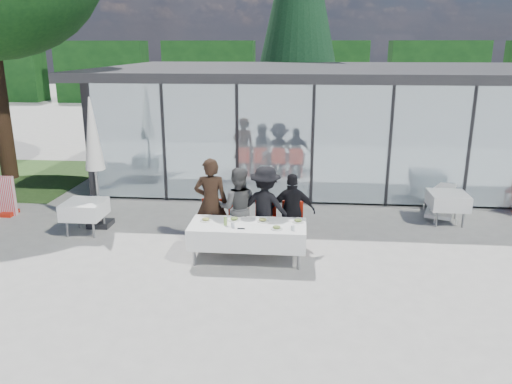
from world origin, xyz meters
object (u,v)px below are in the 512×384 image
(spare_table_left, at_px, (85,209))
(market_umbrella, at_px, (93,143))
(lounger, at_px, (441,205))
(plate_a, at_px, (206,220))
(diner_b, at_px, (238,208))
(plate_c, at_px, (263,220))
(diner_chair_c, at_px, (265,222))
(plate_b, at_px, (234,219))
(diner_c, at_px, (265,207))
(diner_chair_b, at_px, (238,221))
(spare_table_right, at_px, (448,201))
(diner_chair_a, at_px, (212,220))
(plate_extra, at_px, (277,228))
(plate_d, at_px, (298,221))
(juice_bottle, at_px, (225,221))
(diner_d, at_px, (292,212))
(diner_chair_d, at_px, (292,223))
(diner_a, at_px, (211,203))
(dining_table, at_px, (248,234))
(folded_eyeglasses, at_px, (241,229))

(spare_table_left, xyz_separation_m, market_umbrella, (0.15, 0.45, 1.43))
(lounger, bearing_deg, plate_a, -150.24)
(diner_b, xyz_separation_m, plate_c, (0.56, -0.52, -0.07))
(diner_chair_c, relative_size, plate_b, 4.26)
(market_umbrella, bearing_deg, diner_c, -12.89)
(diner_chair_b, relative_size, spare_table_right, 1.13)
(diner_chair_a, relative_size, spare_table_right, 1.13)
(diner_c, xyz_separation_m, plate_extra, (0.28, -0.91, -0.09))
(plate_b, height_order, plate_d, same)
(plate_extra, bearing_deg, juice_bottle, 173.81)
(diner_d, bearing_deg, plate_b, 21.91)
(diner_chair_d, bearing_deg, plate_extra, -105.98)
(diner_chair_b, relative_size, plate_extra, 4.26)
(diner_chair_b, height_order, plate_d, diner_chair_b)
(diner_chair_a, bearing_deg, market_umbrella, 163.26)
(plate_a, height_order, spare_table_right, plate_a)
(diner_a, height_order, diner_chair_b, diner_a)
(diner_chair_a, distance_m, plate_d, 1.91)
(diner_b, height_order, plate_d, diner_b)
(diner_c, xyz_separation_m, market_umbrella, (-3.94, 0.90, 1.11))
(dining_table, xyz_separation_m, folded_eyeglasses, (-0.10, -0.28, 0.22))
(plate_a, relative_size, market_umbrella, 0.08)
(market_umbrella, bearing_deg, diner_chair_c, -12.10)
(diner_chair_d, bearing_deg, juice_bottle, -145.86)
(plate_d, relative_size, juice_bottle, 1.41)
(diner_chair_d, height_order, juice_bottle, diner_chair_d)
(diner_c, xyz_separation_m, plate_c, (-0.01, -0.52, -0.09))
(dining_table, distance_m, diner_chair_b, 0.80)
(diner_chair_a, xyz_separation_m, folded_eyeglasses, (0.75, -1.02, 0.22))
(diner_chair_d, distance_m, plate_c, 0.84)
(plate_extra, height_order, spare_table_right, plate_extra)
(diner_d, height_order, lounger, diner_d)
(diner_c, bearing_deg, diner_d, -165.47)
(diner_chair_a, xyz_separation_m, juice_bottle, (0.42, -0.86, 0.29))
(diner_chair_d, distance_m, plate_extra, 1.04)
(diner_chair_d, bearing_deg, plate_b, -153.40)
(folded_eyeglasses, relative_size, market_umbrella, 0.05)
(diner_d, distance_m, plate_b, 1.25)
(market_umbrella, bearing_deg, diner_chair_d, -10.64)
(diner_chair_d, relative_size, market_umbrella, 0.33)
(plate_b, height_order, market_umbrella, market_umbrella)
(plate_a, relative_size, plate_d, 1.00)
(dining_table, bearing_deg, diner_a, 140.54)
(diner_a, height_order, diner_chair_c, diner_a)
(diner_d, distance_m, lounger, 4.44)
(dining_table, relative_size, spare_table_right, 2.63)
(diner_b, height_order, plate_a, diner_b)
(diner_chair_b, bearing_deg, plate_b, -90.48)
(diner_d, distance_m, plate_d, 0.51)
(spare_table_left, bearing_deg, spare_table_right, 9.74)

